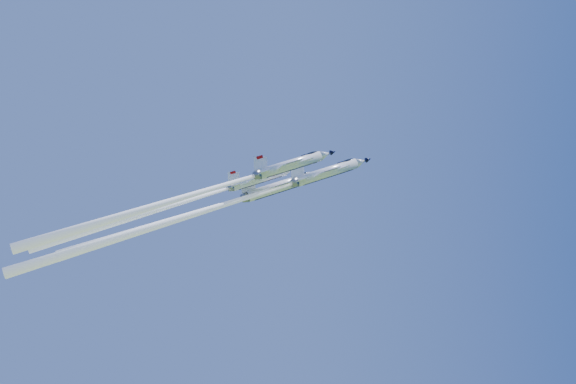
{
  "coord_description": "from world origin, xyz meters",
  "views": [
    {
      "loc": [
        -5.52,
        -114.3,
        63.59
      ],
      "look_at": [
        0.0,
        0.0,
        91.69
      ],
      "focal_mm": 40.0,
      "sensor_mm": 36.0,
      "label": 1
    }
  ],
  "objects_px": {
    "jet_lead": "(215,208)",
    "jet_slot": "(180,203)",
    "jet_right": "(196,193)",
    "jet_left": "(209,209)"
  },
  "relations": [
    {
      "from": "jet_right",
      "to": "jet_left",
      "type": "bearing_deg",
      "value": 160.9
    },
    {
      "from": "jet_left",
      "to": "jet_slot",
      "type": "relative_size",
      "value": 1.09
    },
    {
      "from": "jet_lead",
      "to": "jet_slot",
      "type": "height_order",
      "value": "jet_lead"
    },
    {
      "from": "jet_slot",
      "to": "jet_right",
      "type": "bearing_deg",
      "value": 9.4
    },
    {
      "from": "jet_left",
      "to": "jet_right",
      "type": "xyz_separation_m",
      "value": [
        -1.16,
        -13.0,
        -0.28
      ]
    },
    {
      "from": "jet_lead",
      "to": "jet_slot",
      "type": "distance_m",
      "value": 6.18
    },
    {
      "from": "jet_lead",
      "to": "jet_right",
      "type": "distance_m",
      "value": 9.87
    },
    {
      "from": "jet_lead",
      "to": "jet_slot",
      "type": "relative_size",
      "value": 1.37
    },
    {
      "from": "jet_left",
      "to": "jet_slot",
      "type": "xyz_separation_m",
      "value": [
        -4.77,
        -4.66,
        -0.03
      ]
    },
    {
      "from": "jet_lead",
      "to": "jet_slot",
      "type": "bearing_deg",
      "value": -92.59
    }
  ]
}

